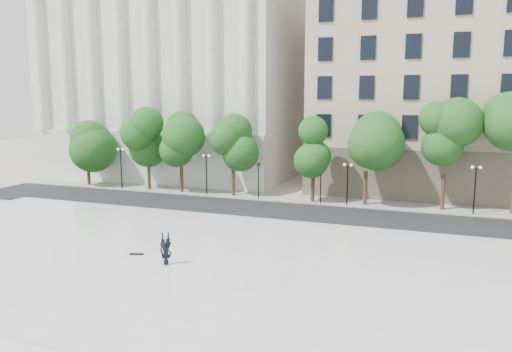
% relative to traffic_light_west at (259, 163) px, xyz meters
% --- Properties ---
extents(ground, '(160.00, 160.00, 0.00)m').
position_rel_traffic_light_west_xyz_m(ground, '(1.42, -22.30, -3.62)').
color(ground, '#ADAAA3').
rests_on(ground, ground).
extents(plaza, '(44.00, 22.00, 0.45)m').
position_rel_traffic_light_west_xyz_m(plaza, '(1.42, -19.30, -3.39)').
color(plaza, silver).
rests_on(plaza, ground).
extents(street, '(60.00, 8.00, 0.02)m').
position_rel_traffic_light_west_xyz_m(street, '(1.42, -4.30, -3.61)').
color(street, black).
rests_on(street, ground).
extents(far_sidewalk, '(60.00, 4.00, 0.12)m').
position_rel_traffic_light_west_xyz_m(far_sidewalk, '(1.42, 1.70, -3.56)').
color(far_sidewalk, '#A5A399').
rests_on(far_sidewalk, ground).
extents(building_west, '(31.50, 27.65, 25.60)m').
position_rel_traffic_light_west_xyz_m(building_west, '(-15.58, 16.27, 9.27)').
color(building_west, silver).
rests_on(building_west, ground).
extents(building_east, '(36.00, 26.15, 23.00)m').
position_rel_traffic_light_west_xyz_m(building_east, '(21.42, 16.61, 7.53)').
color(building_east, tan).
rests_on(building_east, ground).
extents(traffic_light_west, '(0.56, 1.60, 4.13)m').
position_rel_traffic_light_west_xyz_m(traffic_light_west, '(0.00, 0.00, 0.00)').
color(traffic_light_west, black).
rests_on(traffic_light_west, ground).
extents(traffic_light_east, '(1.12, 1.86, 4.25)m').
position_rel_traffic_light_west_xyz_m(traffic_light_east, '(6.05, 0.00, 0.13)').
color(traffic_light_east, black).
rests_on(traffic_light_east, ground).
extents(person_lying, '(1.70, 1.88, 0.51)m').
position_rel_traffic_light_west_xyz_m(person_lying, '(1.84, -20.54, -2.91)').
color(person_lying, black).
rests_on(person_lying, plaza).
extents(skateboard, '(0.85, 0.46, 0.08)m').
position_rel_traffic_light_west_xyz_m(skateboard, '(-0.74, -19.61, -3.12)').
color(skateboard, black).
rests_on(skateboard, plaza).
extents(street_trees, '(46.87, 4.90, 8.03)m').
position_rel_traffic_light_west_xyz_m(street_trees, '(0.01, 1.06, 1.85)').
color(street_trees, '#382619').
rests_on(street_trees, ground).
extents(lamp_posts, '(35.64, 0.28, 4.46)m').
position_rel_traffic_light_west_xyz_m(lamp_posts, '(1.32, 0.30, -0.71)').
color(lamp_posts, black).
rests_on(lamp_posts, ground).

